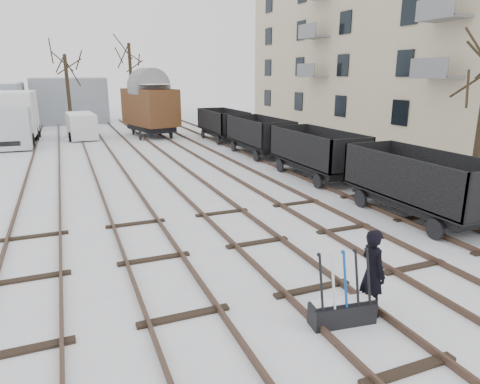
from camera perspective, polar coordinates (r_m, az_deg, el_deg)
The scene contains 16 objects.
ground at distance 10.11m, azimuth 9.59°, elevation -12.75°, with size 120.00×120.00×0.00m, color white.
tracks at distance 22.22m, azimuth -9.24°, elevation 3.08°, with size 13.90×52.00×0.16m.
apartment_block at distance 33.00m, azimuth 28.33°, elevation 19.43°, with size 10.12×45.00×16.10m.
shed_right at distance 47.57m, azimuth -21.74°, elevation 11.33°, with size 7.00×6.00×4.50m.
ground_frame at distance 8.90m, azimuth 13.49°, elevation -15.07°, with size 1.34×0.58×1.49m.
worker at distance 9.10m, azimuth 17.27°, elevation -10.20°, with size 0.66×0.43×1.81m, color black.
freight_wagon_a at distance 15.63m, azimuth 22.71°, elevation -0.21°, with size 2.18×5.46×2.23m.
freight_wagon_b at distance 20.50m, azimuth 10.14°, elevation 4.23°, with size 2.18×5.46×2.23m.
freight_wagon_c at distance 26.04m, azimuth 2.58°, elevation 6.80°, with size 2.18×5.46×2.23m.
freight_wagon_d at distance 31.90m, azimuth -2.31°, elevation 8.39°, with size 2.18×5.46×2.23m.
box_van_wagon at distance 34.72m, azimuth -11.92°, elevation 11.16°, with size 4.04×5.85×4.07m.
lorry at distance 34.03m, azimuth -27.87°, elevation 8.77°, with size 2.76×7.98×3.59m.
panel_van at distance 35.06m, azimuth -20.39°, elevation 8.32°, with size 2.12×4.44×1.91m.
tree_near at distance 20.07m, azimuth 29.39°, elevation 7.30°, with size 0.30×0.30×5.17m, color black.
tree_far_left at distance 40.57m, azimuth -21.91°, elevation 12.14°, with size 0.30×0.30×6.39m, color black.
tree_far_right at distance 43.14m, azimuth -14.29°, elevation 13.68°, with size 0.30×0.30×7.58m, color black.
Camera 1 is at (-4.86, -7.50, 4.73)m, focal length 32.00 mm.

